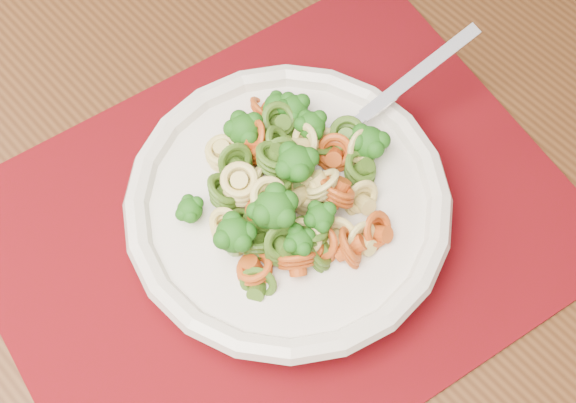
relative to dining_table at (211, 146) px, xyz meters
name	(u,v)px	position (x,y,z in m)	size (l,w,h in m)	color
dining_table	(211,146)	(0.00, 0.00, 0.00)	(1.80, 1.52, 0.75)	#512F16
placemat	(279,228)	(0.02, -0.14, 0.09)	(0.45, 0.35, 0.00)	#5B0311
pasta_bowl	(288,208)	(0.03, -0.14, 0.12)	(0.25, 0.25, 0.05)	silver
pasta_broccoli_heap	(288,198)	(0.03, -0.14, 0.14)	(0.21, 0.21, 0.06)	tan
fork	(338,136)	(0.08, -0.10, 0.14)	(0.19, 0.02, 0.01)	silver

